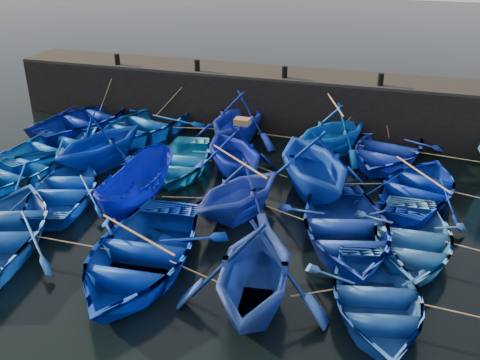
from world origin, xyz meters
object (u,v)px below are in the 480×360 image
(boat_13, at_px, (15,172))
(boat_0, at_px, (86,119))
(wooden_crate, at_px, (242,121))
(boat_8, at_px, (180,161))

(boat_13, bearing_deg, boat_0, -70.77)
(boat_0, distance_m, boat_13, 5.65)
(wooden_crate, bearing_deg, boat_8, -176.48)
(boat_0, xyz_separation_m, boat_8, (5.88, -2.87, -0.09))
(boat_0, relative_size, boat_8, 1.19)
(wooden_crate, bearing_deg, boat_13, -159.38)
(boat_8, xyz_separation_m, boat_13, (-5.29, -2.75, 0.02))
(boat_0, bearing_deg, boat_8, 172.40)
(boat_8, bearing_deg, wooden_crate, -5.85)
(boat_13, relative_size, wooden_crate, 8.61)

